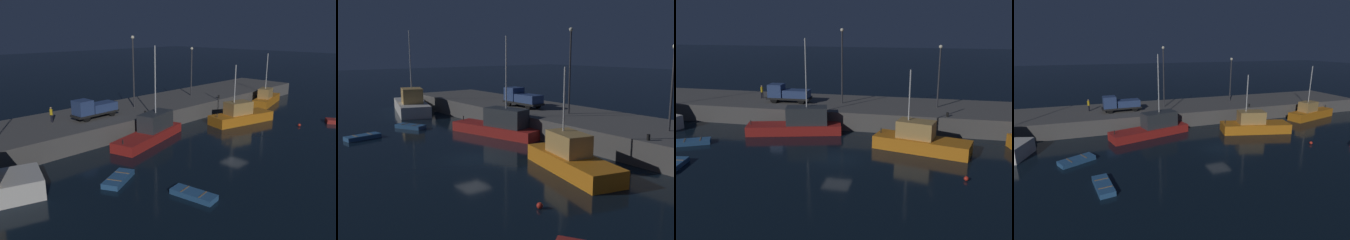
% 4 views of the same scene
% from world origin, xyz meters
% --- Properties ---
extents(ground_plane, '(320.00, 320.00, 0.00)m').
position_xyz_m(ground_plane, '(0.00, 0.00, 0.00)').
color(ground_plane, black).
extents(pier_quay, '(64.40, 10.70, 2.15)m').
position_xyz_m(pier_quay, '(0.00, 14.59, 1.08)').
color(pier_quay, '#5B5956').
rests_on(pier_quay, ground).
extents(fishing_trawler_red, '(10.93, 5.45, 10.59)m').
position_xyz_m(fishing_trawler_red, '(-6.14, 7.30, 1.13)').
color(fishing_trawler_red, red).
rests_on(fishing_trawler_red, ground).
extents(fishing_boat_white, '(9.25, 4.48, 8.55)m').
position_xyz_m(fishing_boat_white, '(20.35, 7.53, 0.99)').
color(fishing_boat_white, orange).
rests_on(fishing_boat_white, ground).
extents(fishing_boat_orange, '(9.71, 5.06, 7.89)m').
position_xyz_m(fishing_boat_orange, '(7.41, 4.20, 1.03)').
color(fishing_boat_orange, orange).
rests_on(fishing_boat_orange, ground).
extents(rowboat_white_mid, '(3.79, 2.94, 0.49)m').
position_xyz_m(rowboat_white_mid, '(-15.63, 1.10, 0.22)').
color(rowboat_white_mid, '#2D6099').
rests_on(rowboat_white_mid, ground).
extents(dinghy_red_small, '(1.85, 3.73, 0.47)m').
position_xyz_m(dinghy_red_small, '(-13.32, -5.16, 0.22)').
color(dinghy_red_small, '#2D6099').
rests_on(dinghy_red_small, ground).
extents(mooring_buoy_near, '(0.38, 0.38, 0.38)m').
position_xyz_m(mooring_buoy_near, '(11.22, -2.40, 0.19)').
color(mooring_buoy_near, red).
rests_on(mooring_buoy_near, ground).
extents(lamp_post_west, '(0.44, 0.44, 9.39)m').
position_xyz_m(lamp_post_west, '(-2.75, 14.37, 7.54)').
color(lamp_post_west, '#38383D').
rests_on(lamp_post_west, pier_quay).
extents(lamp_post_east, '(0.44, 0.44, 7.52)m').
position_xyz_m(lamp_post_east, '(9.14, 14.58, 6.57)').
color(lamp_post_east, '#38383D').
rests_on(lamp_post_east, pier_quay).
extents(utility_truck, '(5.76, 2.15, 2.36)m').
position_xyz_m(utility_truck, '(-9.79, 13.35, 3.31)').
color(utility_truck, black).
rests_on(utility_truck, pier_quay).
extents(dockworker, '(0.37, 0.46, 1.76)m').
position_xyz_m(dockworker, '(-14.19, 15.16, 3.15)').
color(dockworker, black).
rests_on(dockworker, pier_quay).
extents(bollard_west, '(0.28, 0.28, 0.61)m').
position_xyz_m(bollard_west, '(-4.81, 9.83, 2.46)').
color(bollard_west, black).
rests_on(bollard_west, pier_quay).
extents(bollard_central, '(0.28, 0.28, 0.49)m').
position_xyz_m(bollard_central, '(10.15, 9.92, 2.40)').
color(bollard_central, black).
rests_on(bollard_central, pier_quay).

